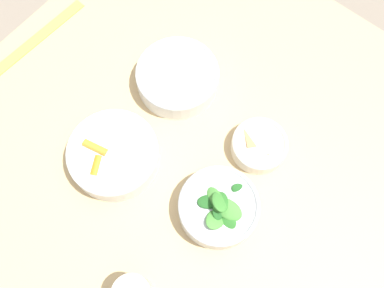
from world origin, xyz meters
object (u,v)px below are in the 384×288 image
(bowl_greens, at_px, (219,207))
(bowl_beans_hotdog, at_px, (178,78))
(ruler, at_px, (33,42))
(bowl_cookies, at_px, (259,145))
(bowl_carrots, at_px, (114,155))

(bowl_greens, height_order, bowl_beans_hotdog, bowl_greens)
(bowl_greens, height_order, ruler, bowl_greens)
(bowl_beans_hotdog, height_order, bowl_cookies, bowl_beans_hotdog)
(bowl_greens, relative_size, bowl_cookies, 1.36)
(bowl_cookies, bearing_deg, bowl_carrots, 133.92)
(bowl_carrots, xyz_separation_m, bowl_greens, (0.05, -0.25, 0.00))
(bowl_cookies, bearing_deg, bowl_beans_hotdog, 87.11)
(bowl_greens, bearing_deg, bowl_cookies, 6.05)
(bowl_beans_hotdog, relative_size, ruler, 0.59)
(bowl_greens, xyz_separation_m, bowl_cookies, (0.17, 0.02, -0.01))
(bowl_greens, distance_m, bowl_beans_hotdog, 0.32)
(bowl_cookies, height_order, ruler, bowl_cookies)
(bowl_carrots, height_order, ruler, bowl_carrots)
(bowl_carrots, distance_m, bowl_cookies, 0.32)
(bowl_carrots, xyz_separation_m, bowl_cookies, (0.22, -0.23, -0.01))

